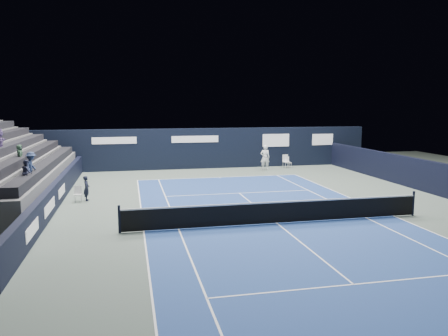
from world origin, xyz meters
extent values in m
plane|color=#49574F|center=(0.00, 2.00, 0.00)|extent=(48.00, 48.00, 0.00)
cube|color=navy|center=(0.00, 0.00, 0.00)|extent=(10.97, 23.77, 0.01)
cube|color=black|center=(10.50, 6.00, 0.90)|extent=(0.30, 22.00, 1.80)
cube|color=silver|center=(6.02, 15.12, 0.48)|extent=(0.52, 0.50, 0.04)
cube|color=silver|center=(5.99, 15.33, 0.77)|extent=(0.46, 0.10, 0.55)
cylinder|color=silver|center=(6.19, 15.34, 0.24)|extent=(0.03, 0.03, 0.48)
cylinder|color=silver|center=(5.80, 15.28, 0.24)|extent=(0.03, 0.03, 0.48)
cylinder|color=silver|center=(6.25, 14.97, 0.24)|extent=(0.03, 0.03, 0.48)
cylinder|color=silver|center=(5.85, 14.91, 0.24)|extent=(0.03, 0.03, 0.48)
cube|color=white|center=(5.99, 15.35, 0.86)|extent=(0.38, 0.14, 0.35)
cube|color=white|center=(6.22, 15.20, 0.40)|extent=(0.48, 0.47, 0.04)
cube|color=white|center=(6.16, 15.36, 0.63)|extent=(0.37, 0.15, 0.45)
cylinder|color=white|center=(6.32, 15.40, 0.20)|extent=(0.02, 0.02, 0.40)
cylinder|color=white|center=(6.01, 15.29, 0.20)|extent=(0.02, 0.02, 0.40)
cylinder|color=white|center=(6.42, 15.11, 0.20)|extent=(0.02, 0.02, 0.40)
cylinder|color=white|center=(6.11, 15.00, 0.20)|extent=(0.02, 0.02, 0.40)
cube|color=silver|center=(-8.59, 6.05, 0.38)|extent=(0.38, 0.37, 0.03)
cube|color=silver|center=(-8.58, 6.21, 0.61)|extent=(0.36, 0.05, 0.43)
cylinder|color=silver|center=(-8.42, 6.19, 0.19)|extent=(0.02, 0.02, 0.38)
cylinder|color=silver|center=(-8.73, 6.21, 0.19)|extent=(0.02, 0.02, 0.38)
cylinder|color=silver|center=(-8.44, 5.89, 0.19)|extent=(0.02, 0.02, 0.38)
cylinder|color=silver|center=(-8.75, 5.91, 0.19)|extent=(0.02, 0.02, 0.38)
imported|color=black|center=(-8.16, 6.26, 0.65)|extent=(0.34, 0.49, 1.29)
cube|color=white|center=(0.00, 11.88, 0.01)|extent=(10.97, 0.06, 0.00)
cube|color=white|center=(5.49, 0.00, 0.01)|extent=(0.06, 23.77, 0.00)
cube|color=white|center=(-5.49, 0.00, 0.01)|extent=(0.06, 23.77, 0.00)
cube|color=white|center=(4.12, 0.00, 0.01)|extent=(0.06, 23.77, 0.00)
cube|color=white|center=(-4.12, 0.00, 0.01)|extent=(0.06, 23.77, 0.00)
cube|color=white|center=(0.00, 6.40, 0.01)|extent=(8.23, 0.06, 0.00)
cube|color=white|center=(0.00, -6.40, 0.01)|extent=(8.23, 0.06, 0.00)
cube|color=white|center=(0.00, 0.00, 0.01)|extent=(0.06, 12.80, 0.00)
cube|color=white|center=(0.00, 11.73, 0.01)|extent=(0.06, 0.30, 0.00)
cylinder|color=black|center=(6.40, 0.00, 0.55)|extent=(0.10, 0.10, 1.10)
cylinder|color=black|center=(-6.40, 0.00, 0.55)|extent=(0.10, 0.10, 1.10)
cube|color=black|center=(0.00, 0.00, 0.46)|extent=(12.80, 0.03, 0.86)
cube|color=white|center=(0.00, 0.00, 0.91)|extent=(12.80, 0.05, 0.06)
cube|color=black|center=(0.00, 16.50, 1.55)|extent=(26.00, 0.60, 3.10)
cube|color=silver|center=(-7.00, 16.18, 2.30)|extent=(3.20, 0.02, 0.50)
cube|color=silver|center=(-1.00, 16.18, 2.30)|extent=(3.60, 0.02, 0.50)
cube|color=silver|center=(5.50, 16.18, 2.10)|extent=(2.20, 0.02, 1.00)
cube|color=silver|center=(9.50, 16.18, 2.10)|extent=(1.80, 0.02, 0.90)
cube|color=black|center=(-9.50, 6.00, 0.60)|extent=(0.30, 22.00, 1.20)
cube|color=silver|center=(-9.33, -1.00, 0.60)|extent=(0.02, 2.00, 0.45)
cube|color=silver|center=(-9.33, 2.50, 0.60)|extent=(0.02, 2.40, 0.45)
cube|color=silver|center=(-9.33, 6.00, 0.60)|extent=(0.02, 2.00, 0.45)
cube|color=#4E4E50|center=(-10.10, 7.00, 0.82)|extent=(0.90, 16.00, 1.65)
cube|color=#545457|center=(-11.00, 7.00, 1.05)|extent=(0.90, 16.00, 2.10)
cube|color=#535356|center=(-11.90, 7.00, 1.27)|extent=(0.90, 16.00, 2.55)
cube|color=black|center=(-10.10, 7.00, 1.85)|extent=(0.63, 15.20, 0.40)
cube|color=black|center=(-11.00, 7.00, 2.30)|extent=(0.63, 15.20, 0.40)
cube|color=black|center=(-11.90, 7.00, 2.75)|extent=(0.63, 15.20, 0.40)
imported|color=#292D45|center=(-10.10, 2.29, 2.16)|extent=(0.47, 0.56, 1.03)
imported|color=navy|center=(-10.10, 3.17, 2.28)|extent=(0.54, 0.85, 1.26)
imported|color=#2A4733|center=(-11.00, 5.20, 2.58)|extent=(0.42, 0.53, 0.96)
imported|color=white|center=(4.07, 14.48, 0.96)|extent=(0.79, 0.61, 1.92)
cylinder|color=black|center=(3.92, 14.18, 1.05)|extent=(0.03, 0.29, 0.13)
torus|color=black|center=(3.92, 13.93, 1.15)|extent=(0.30, 0.13, 0.29)
camera|label=1|loc=(-5.93, -16.82, 4.93)|focal=35.00mm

